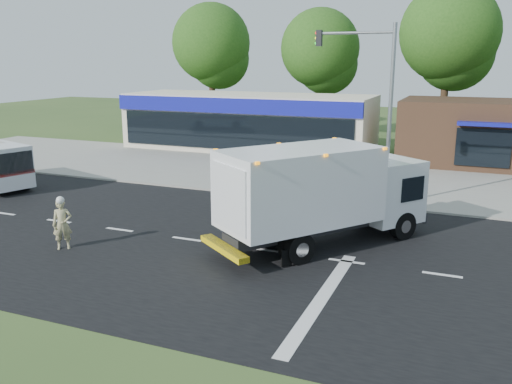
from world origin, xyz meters
The scene contains 11 objects.
ground centered at (0.00, 0.00, 0.00)m, with size 120.00×120.00×0.00m, color #385123.
road_asphalt centered at (0.00, 0.00, 0.00)m, with size 60.00×14.00×0.02m, color black.
sidewalk centered at (0.00, 8.20, 0.06)m, with size 60.00×2.40×0.12m, color gray.
parking_apron centered at (0.00, 14.00, 0.01)m, with size 60.00×9.00×0.02m, color gray.
lane_markings centered at (1.35, -1.35, 0.02)m, with size 55.20×7.00×0.01m.
ems_box_truck centered at (1.72, 1.22, 2.08)m, with size 6.86×8.02×3.61m.
emergency_worker centered at (-6.50, -2.53, 0.93)m, with size 0.78×0.74×1.91m.
retail_strip_mall centered at (-9.00, 19.93, 2.01)m, with size 18.00×6.20×4.00m.
brown_storefront centered at (7.00, 19.98, 2.00)m, with size 10.00×6.70×4.00m.
traffic_signal_pole centered at (2.35, 7.60, 4.92)m, with size 3.51×0.25×8.00m.
background_trees centered at (-0.85, 28.16, 7.38)m, with size 36.77×7.39×12.10m.
Camera 1 is at (6.59, -16.66, 6.52)m, focal length 38.00 mm.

